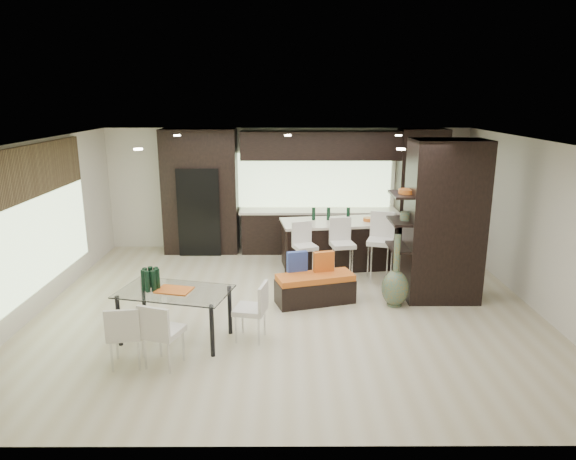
{
  "coord_description": "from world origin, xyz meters",
  "views": [
    {
      "loc": [
        -0.03,
        -7.87,
        3.36
      ],
      "look_at": [
        0.0,
        0.6,
        1.15
      ],
      "focal_mm": 32.0,
      "sensor_mm": 36.0,
      "label": 1
    }
  ],
  "objects_px": {
    "chair_near": "(164,336)",
    "chair_far": "(126,337)",
    "dining_table": "(176,315)",
    "chair_end": "(250,314)",
    "stool_mid": "(342,256)",
    "stool_right": "(380,254)",
    "stool_left": "(305,257)",
    "bench": "(315,289)",
    "kitchen_island": "(338,244)",
    "floor_vase": "(396,271)"
  },
  "relations": [
    {
      "from": "chair_near",
      "to": "chair_far",
      "type": "height_order",
      "value": "chair_near"
    },
    {
      "from": "dining_table",
      "to": "chair_end",
      "type": "distance_m",
      "value": 1.05
    },
    {
      "from": "stool_mid",
      "to": "stool_right",
      "type": "relative_size",
      "value": 0.91
    },
    {
      "from": "stool_right",
      "to": "chair_near",
      "type": "xyz_separation_m",
      "value": [
        -3.31,
        -3.16,
        -0.11
      ]
    },
    {
      "from": "stool_left",
      "to": "chair_end",
      "type": "distance_m",
      "value": 2.61
    },
    {
      "from": "stool_left",
      "to": "dining_table",
      "type": "bearing_deg",
      "value": -148.04
    },
    {
      "from": "stool_mid",
      "to": "dining_table",
      "type": "relative_size",
      "value": 0.62
    },
    {
      "from": "stool_mid",
      "to": "bench",
      "type": "distance_m",
      "value": 1.27
    },
    {
      "from": "kitchen_island",
      "to": "chair_near",
      "type": "distance_m",
      "value": 4.76
    },
    {
      "from": "dining_table",
      "to": "bench",
      "type": "bearing_deg",
      "value": 46.63
    },
    {
      "from": "stool_mid",
      "to": "stool_right",
      "type": "height_order",
      "value": "stool_right"
    },
    {
      "from": "stool_mid",
      "to": "chair_end",
      "type": "relative_size",
      "value": 1.21
    },
    {
      "from": "kitchen_island",
      "to": "stool_right",
      "type": "distance_m",
      "value": 1.08
    },
    {
      "from": "chair_near",
      "to": "chair_end",
      "type": "xyz_separation_m",
      "value": [
        1.05,
        0.73,
        -0.02
      ]
    },
    {
      "from": "chair_near",
      "to": "bench",
      "type": "bearing_deg",
      "value": 64.47
    },
    {
      "from": "stool_right",
      "to": "chair_near",
      "type": "relative_size",
      "value": 1.27
    },
    {
      "from": "chair_end",
      "to": "chair_far",
      "type": "bearing_deg",
      "value": 127.05
    },
    {
      "from": "kitchen_island",
      "to": "chair_end",
      "type": "relative_size",
      "value": 2.91
    },
    {
      "from": "stool_right",
      "to": "chair_end",
      "type": "bearing_deg",
      "value": -115.02
    },
    {
      "from": "stool_mid",
      "to": "chair_end",
      "type": "height_order",
      "value": "stool_mid"
    },
    {
      "from": "bench",
      "to": "chair_near",
      "type": "height_order",
      "value": "chair_near"
    },
    {
      "from": "chair_far",
      "to": "chair_near",
      "type": "bearing_deg",
      "value": -8.26
    },
    {
      "from": "kitchen_island",
      "to": "dining_table",
      "type": "distance_m",
      "value": 4.17
    },
    {
      "from": "stool_left",
      "to": "floor_vase",
      "type": "xyz_separation_m",
      "value": [
        1.44,
        -1.25,
        0.17
      ]
    },
    {
      "from": "stool_left",
      "to": "bench",
      "type": "xyz_separation_m",
      "value": [
        0.13,
        -1.13,
        -0.19
      ]
    },
    {
      "from": "stool_right",
      "to": "chair_far",
      "type": "relative_size",
      "value": 1.33
    },
    {
      "from": "stool_left",
      "to": "stool_right",
      "type": "relative_size",
      "value": 0.85
    },
    {
      "from": "chair_near",
      "to": "chair_far",
      "type": "distance_m",
      "value": 0.48
    },
    {
      "from": "floor_vase",
      "to": "chair_far",
      "type": "distance_m",
      "value": 4.3
    },
    {
      "from": "stool_right",
      "to": "stool_left",
      "type": "bearing_deg",
      "value": -163.56
    },
    {
      "from": "chair_end",
      "to": "stool_mid",
      "type": "bearing_deg",
      "value": -20.54
    },
    {
      "from": "kitchen_island",
      "to": "dining_table",
      "type": "bearing_deg",
      "value": -136.62
    },
    {
      "from": "stool_mid",
      "to": "chair_far",
      "type": "distance_m",
      "value": 4.43
    },
    {
      "from": "chair_end",
      "to": "dining_table",
      "type": "bearing_deg",
      "value": 101.89
    },
    {
      "from": "kitchen_island",
      "to": "floor_vase",
      "type": "xyz_separation_m",
      "value": [
        0.74,
        -2.04,
        0.13
      ]
    },
    {
      "from": "bench",
      "to": "chair_end",
      "type": "distance_m",
      "value": 1.67
    },
    {
      "from": "chair_end",
      "to": "bench",
      "type": "bearing_deg",
      "value": -24.63
    },
    {
      "from": "floor_vase",
      "to": "chair_end",
      "type": "relative_size",
      "value": 1.56
    },
    {
      "from": "stool_left",
      "to": "floor_vase",
      "type": "height_order",
      "value": "floor_vase"
    },
    {
      "from": "kitchen_island",
      "to": "chair_near",
      "type": "height_order",
      "value": "kitchen_island"
    },
    {
      "from": "stool_left",
      "to": "dining_table",
      "type": "height_order",
      "value": "stool_left"
    },
    {
      "from": "stool_mid",
      "to": "dining_table",
      "type": "distance_m",
      "value": 3.58
    },
    {
      "from": "bench",
      "to": "chair_far",
      "type": "bearing_deg",
      "value": -157.2
    },
    {
      "from": "kitchen_island",
      "to": "stool_left",
      "type": "relative_size",
      "value": 2.57
    },
    {
      "from": "floor_vase",
      "to": "stool_left",
      "type": "bearing_deg",
      "value": 138.97
    },
    {
      "from": "stool_mid",
      "to": "chair_end",
      "type": "xyz_separation_m",
      "value": [
        -1.56,
        -2.45,
        -0.08
      ]
    },
    {
      "from": "stool_mid",
      "to": "stool_right",
      "type": "xyz_separation_m",
      "value": [
        0.7,
        -0.02,
        0.05
      ]
    },
    {
      "from": "stool_left",
      "to": "stool_right",
      "type": "height_order",
      "value": "stool_right"
    },
    {
      "from": "stool_left",
      "to": "chair_end",
      "type": "xyz_separation_m",
      "value": [
        -0.86,
        -2.47,
        -0.05
      ]
    },
    {
      "from": "chair_near",
      "to": "floor_vase",
      "type": "bearing_deg",
      "value": 49.23
    }
  ]
}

